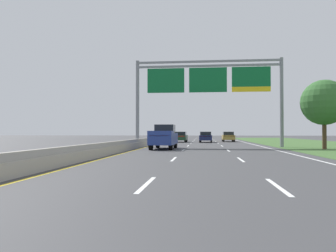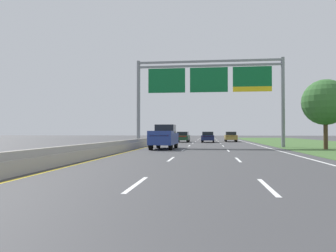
{
  "view_description": "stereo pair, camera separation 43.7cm",
  "coord_description": "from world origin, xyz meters",
  "px_view_note": "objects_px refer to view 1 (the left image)",
  "views": [
    {
      "loc": [
        -0.22,
        1.04,
        1.52
      ],
      "look_at": [
        -3.2,
        29.2,
        2.04
      ],
      "focal_mm": 35.27,
      "sensor_mm": 36.0,
      "label": 1
    },
    {
      "loc": [
        0.22,
        1.09,
        1.52
      ],
      "look_at": [
        -3.2,
        29.2,
        2.04
      ],
      "focal_mm": 35.27,
      "sensor_mm": 36.0,
      "label": 2
    }
  ],
  "objects_px": {
    "pickup_truck_blue": "(164,137)",
    "car_darkgreen_left_lane_sedan": "(181,137)",
    "car_navy_centre_lane_sedan": "(206,137)",
    "roadside_tree_mid": "(324,103)",
    "overhead_sign_gantry": "(208,84)",
    "car_gold_right_lane_sedan": "(228,136)"
  },
  "relations": [
    {
      "from": "pickup_truck_blue",
      "to": "car_darkgreen_left_lane_sedan",
      "type": "distance_m",
      "value": 20.08
    },
    {
      "from": "car_navy_centre_lane_sedan",
      "to": "roadside_tree_mid",
      "type": "xyz_separation_m",
      "value": [
        10.24,
        -18.5,
        3.31
      ]
    },
    {
      "from": "overhead_sign_gantry",
      "to": "car_darkgreen_left_lane_sedan",
      "type": "xyz_separation_m",
      "value": [
        -3.86,
        15.69,
        -5.61
      ]
    },
    {
      "from": "car_gold_right_lane_sedan",
      "to": "car_navy_centre_lane_sedan",
      "type": "bearing_deg",
      "value": 138.51
    },
    {
      "from": "car_darkgreen_left_lane_sedan",
      "to": "roadside_tree_mid",
      "type": "relative_size",
      "value": 0.72
    },
    {
      "from": "pickup_truck_blue",
      "to": "car_navy_centre_lane_sedan",
      "type": "height_order",
      "value": "pickup_truck_blue"
    },
    {
      "from": "overhead_sign_gantry",
      "to": "car_navy_centre_lane_sedan",
      "type": "bearing_deg",
      "value": 90.38
    },
    {
      "from": "overhead_sign_gantry",
      "to": "car_darkgreen_left_lane_sedan",
      "type": "bearing_deg",
      "value": 103.8
    },
    {
      "from": "pickup_truck_blue",
      "to": "overhead_sign_gantry",
      "type": "bearing_deg",
      "value": -41.13
    },
    {
      "from": "car_gold_right_lane_sedan",
      "to": "roadside_tree_mid",
      "type": "height_order",
      "value": "roadside_tree_mid"
    },
    {
      "from": "car_darkgreen_left_lane_sedan",
      "to": "car_navy_centre_lane_sedan",
      "type": "bearing_deg",
      "value": -100.18
    },
    {
      "from": "overhead_sign_gantry",
      "to": "car_navy_centre_lane_sedan",
      "type": "distance_m",
      "value": 15.95
    },
    {
      "from": "car_gold_right_lane_sedan",
      "to": "car_navy_centre_lane_sedan",
      "type": "xyz_separation_m",
      "value": [
        -3.56,
        -4.0,
        0.0
      ]
    },
    {
      "from": "pickup_truck_blue",
      "to": "roadside_tree_mid",
      "type": "distance_m",
      "value": 14.51
    },
    {
      "from": "overhead_sign_gantry",
      "to": "car_gold_right_lane_sedan",
      "type": "bearing_deg",
      "value": 79.63
    },
    {
      "from": "car_darkgreen_left_lane_sedan",
      "to": "roadside_tree_mid",
      "type": "xyz_separation_m",
      "value": [
        14.0,
        -19.27,
        3.31
      ]
    },
    {
      "from": "pickup_truck_blue",
      "to": "roadside_tree_mid",
      "type": "relative_size",
      "value": 0.89
    },
    {
      "from": "car_darkgreen_left_lane_sedan",
      "to": "roadside_tree_mid",
      "type": "distance_m",
      "value": 24.05
    },
    {
      "from": "car_darkgreen_left_lane_sedan",
      "to": "pickup_truck_blue",
      "type": "bearing_deg",
      "value": -179.11
    },
    {
      "from": "overhead_sign_gantry",
      "to": "roadside_tree_mid",
      "type": "relative_size",
      "value": 2.45
    },
    {
      "from": "roadside_tree_mid",
      "to": "overhead_sign_gantry",
      "type": "bearing_deg",
      "value": 160.59
    },
    {
      "from": "car_navy_centre_lane_sedan",
      "to": "overhead_sign_gantry",
      "type": "bearing_deg",
      "value": -178.21
    }
  ]
}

